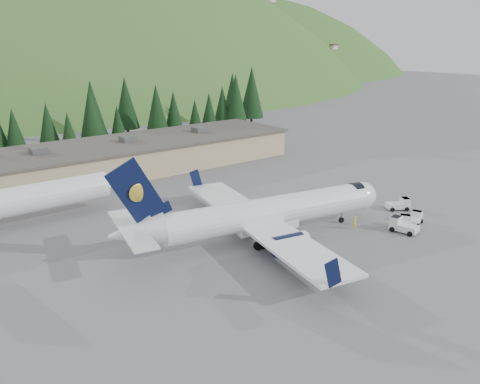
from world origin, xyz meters
name	(u,v)px	position (x,y,z in m)	size (l,w,h in m)	color
ground	(271,237)	(0.00, 0.00, 0.00)	(600.00, 600.00, 0.00)	slate
airliner	(264,214)	(-0.97, 0.20, 3.01)	(33.87, 31.99, 11.29)	white
baggage_tug_a	(415,218)	(17.10, -7.84, 0.66)	(3.03, 2.23, 1.47)	silver
baggage_tug_b	(400,204)	(20.09, -3.66, 0.72)	(3.37, 2.95, 1.62)	silver
baggage_tug_c	(402,225)	(13.48, -8.38, 0.78)	(2.50, 3.51, 1.73)	silver
terminal_building	(102,160)	(-5.01, 38.00, 2.62)	(71.00, 17.00, 6.10)	tan
baggage_tug_d	(405,223)	(14.75, -8.04, 0.67)	(3.07, 2.80, 1.49)	silver
ramp_worker	(355,223)	(9.56, -4.47, 0.83)	(0.61, 0.40, 1.66)	yellow
tree_line	(40,116)	(-8.01, 61.05, 7.66)	(113.18, 18.81, 14.47)	black
hills	(98,233)	(53.34, 207.38, -82.80)	(614.00, 330.00, 300.00)	#3E6127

